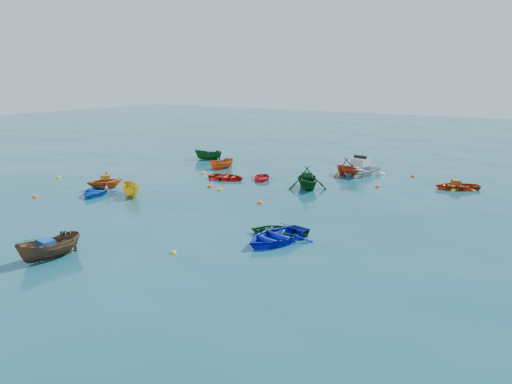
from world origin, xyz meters
The scene contains 29 objects.
ground centered at (0.00, 0.00, 0.00)m, with size 160.00×160.00×0.00m, color #0A444C.
dinghy_blue_sw centered at (-9.63, -0.05, 0.00)m, with size 2.22×3.11×0.65m, color blue.
sampan_brown_mid centered at (-1.69, -9.22, 0.00)m, with size 1.11×2.94×1.14m, color brown.
dinghy_blue_se centered at (5.56, -1.93, 0.00)m, with size 2.62×3.66×0.76m, color #0F16BE.
dinghy_orange_w centered at (-10.51, 1.58, 0.00)m, with size 2.20×2.55×1.34m, color #DA5714.
sampan_yellow_mid centered at (-7.28, 0.99, 0.00)m, with size 0.97×2.58×1.00m, color gold.
dinghy_green_e centered at (5.14, -0.89, 0.00)m, with size 2.16×3.02×0.63m, color #135425.
dinghy_red_nw centered at (-5.08, 8.76, 0.00)m, with size 2.10×2.94×0.61m, color red.
sampan_orange_n centered at (-8.05, 12.20, 0.00)m, with size 0.96×2.55×0.99m, color #C64B12.
dinghy_green_n centered at (1.57, 9.31, 0.00)m, with size 2.75×3.19×1.68m, color #104514.
dinghy_red_ne centered at (10.59, 14.88, 0.00)m, with size 2.18×3.04×0.63m, color #AD370E.
dinghy_red_far centered at (-2.74, 10.11, 0.00)m, with size 1.79×2.51×0.52m, color red.
dinghy_orange_far centered at (2.23, 14.99, 0.00)m, with size 2.57×2.98×1.57m, color #BD3211.
sampan_green_far centered at (-11.98, 15.39, 0.00)m, with size 1.00×2.64×1.02m, color #0F4112.
motorboat_white centered at (2.93, 16.00, 0.00)m, with size 3.08×4.31×1.49m, color silver.
tarp_blue_a centered at (-1.71, -9.37, 0.74)m, with size 0.73×0.55×0.35m, color navy.
tarp_orange_a centered at (-10.49, 1.63, 0.83)m, with size 0.65×0.49×0.32m, color #C17613.
tarp_green_b centered at (1.50, 9.39, 0.99)m, with size 0.63×0.48×0.31m, color #114517.
tarp_orange_b centered at (10.50, 14.83, 0.48)m, with size 0.69×0.52×0.34m, color #B15012.
buoy_or_a centered at (-12.36, -2.72, 0.00)m, with size 0.35×0.35×0.35m, color #E9500C.
buoy_ye_a centered at (2.41, -5.81, 0.00)m, with size 0.29×0.29×0.29m, color yellow.
buoy_or_b centered at (0.99, 3.89, 0.00)m, with size 0.38×0.38×0.38m, color #FF660D.
buoy_ye_b centered at (-16.53, 2.15, 0.00)m, with size 0.36×0.36×0.36m, color yellow.
buoy_or_c centered at (-4.54, 5.94, 0.00)m, with size 0.38×0.38×0.38m, color #E7530C.
buoy_ye_c centered at (-3.34, 5.53, 0.00)m, with size 0.36×0.36×0.36m, color yellow.
buoy_or_d centered at (5.69, 12.38, 0.00)m, with size 0.33×0.33×0.33m, color #FF570D.
buoy_ye_d centered at (-8.18, 9.77, 0.00)m, with size 0.37×0.37×0.37m, color yellow.
buoy_or_e centered at (6.79, 17.51, 0.00)m, with size 0.34×0.34×0.34m, color #CE4D0B.
buoy_ye_e centered at (10.48, 14.24, 0.00)m, with size 0.36×0.36×0.36m, color yellow.
Camera 1 is at (17.02, -21.82, 7.90)m, focal length 35.00 mm.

